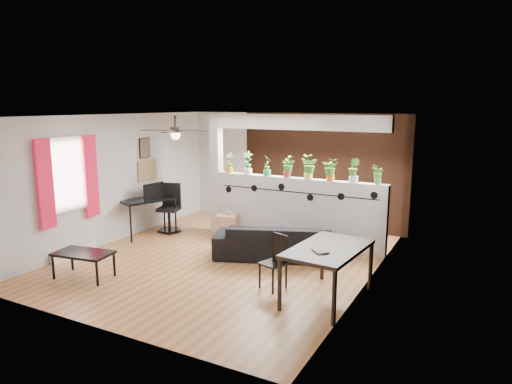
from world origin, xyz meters
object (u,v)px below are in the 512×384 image
potted_plant_6 (354,169)px  computer_desk (148,202)px  sofa (274,241)px  cup (229,213)px  potted_plant_0 (229,162)px  dining_table (328,253)px  potted_plant_7 (378,174)px  folding_chair (277,257)px  ceiling_fan (175,132)px  coffee_table (83,255)px  potted_plant_2 (267,165)px  office_chair (170,211)px  potted_plant_4 (308,166)px  cube_shelf (227,226)px  potted_plant_1 (248,162)px  potted_plant_5 (331,169)px  potted_plant_3 (287,166)px

potted_plant_6 → computer_desk: bearing=-167.1°
sofa → cup: 1.52m
potted_plant_0 → dining_table: 3.92m
potted_plant_7 → folding_chair: size_ratio=0.43×
ceiling_fan → coffee_table: (-0.75, -1.56, -1.93)m
ceiling_fan → potted_plant_2: 2.15m
computer_desk → potted_plant_0: bearing=33.1°
potted_plant_6 → dining_table: (0.32, -2.32, -0.89)m
cup → office_chair: office_chair is taller
potted_plant_4 → potted_plant_6: size_ratio=1.00×
ceiling_fan → cup: bearing=82.3°
computer_desk → folding_chair: 3.89m
sofa → coffee_table: bearing=24.7°
folding_chair → cube_shelf: bearing=137.1°
potted_plant_4 → potted_plant_6: (0.90, 0.00, -0.00)m
potted_plant_0 → folding_chair: potted_plant_0 is taller
potted_plant_6 → dining_table: bearing=-82.1°
potted_plant_1 → potted_plant_6: (2.26, 0.00, -0.01)m
potted_plant_5 → cube_shelf: bearing=-170.9°
potted_plant_4 → office_chair: 3.30m
dining_table → folding_chair: folding_chair is taller
potted_plant_4 → sofa: bearing=-105.5°
potted_plant_7 → computer_desk: potted_plant_7 is taller
potted_plant_2 → potted_plant_3: potted_plant_2 is taller
cube_shelf → dining_table: 3.55m
potted_plant_1 → potted_plant_7: potted_plant_1 is taller
ceiling_fan → office_chair: ceiling_fan is taller
potted_plant_0 → sofa: size_ratio=0.21×
office_chair → potted_plant_2: bearing=12.7°
potted_plant_0 → potted_plant_5: 2.26m
sofa → dining_table: 2.05m
potted_plant_1 → cube_shelf: bearing=-133.6°
potted_plant_7 → dining_table: bearing=-93.2°
ceiling_fan → potted_plant_7: size_ratio=3.27×
potted_plant_2 → cube_shelf: 1.57m
sofa → cube_shelf: size_ratio=4.08×
ceiling_fan → potted_plant_7: 3.73m
cube_shelf → potted_plant_4: bearing=-2.7°
potted_plant_0 → ceiling_fan: bearing=-90.6°
cube_shelf → potted_plant_3: bearing=1.4°
potted_plant_3 → potted_plant_5: bearing=0.0°
potted_plant_1 → potted_plant_2: size_ratio=1.12×
cup → potted_plant_0: bearing=117.5°
potted_plant_4 → dining_table: (1.22, -2.32, -0.89)m
computer_desk → cube_shelf: bearing=21.2°
ceiling_fan → potted_plant_2: bearing=62.9°
cup → office_chair: (-1.44, -0.15, -0.09)m
sofa → cube_shelf: 1.55m
potted_plant_1 → potted_plant_2: (0.45, -0.00, -0.02)m
potted_plant_7 → coffee_table: potted_plant_7 is taller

